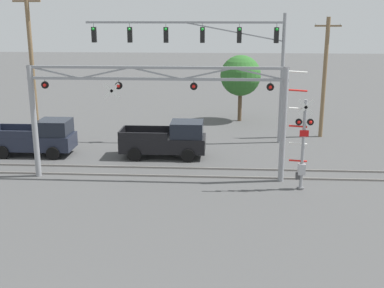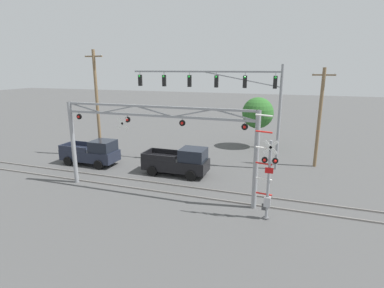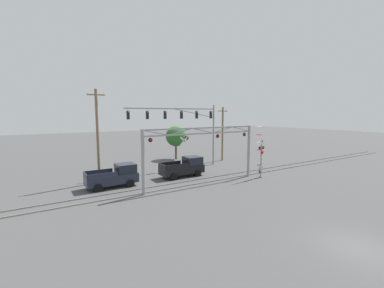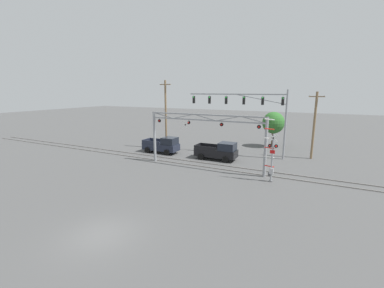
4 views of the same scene
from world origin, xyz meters
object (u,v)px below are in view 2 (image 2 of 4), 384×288
(pickup_truck_lead, at_px, (179,162))
(utility_pole_right, at_px, (320,117))
(crossing_gantry, at_px, (154,136))
(traffic_signal_span, at_px, (232,93))
(utility_pole_left, at_px, (97,103))
(crossing_signal_mast, at_px, (267,181))
(background_tree_beyond_span, at_px, (258,113))
(pickup_truck_following, at_px, (93,153))

(pickup_truck_lead, bearing_deg, utility_pole_right, 28.97)
(crossing_gantry, relative_size, traffic_signal_span, 1.02)
(utility_pole_left, bearing_deg, crossing_signal_mast, -25.14)
(traffic_signal_span, relative_size, background_tree_beyond_span, 2.45)
(background_tree_beyond_span, bearing_deg, pickup_truck_following, -140.34)
(crossing_gantry, bearing_deg, pickup_truck_following, 153.45)
(pickup_truck_following, distance_m, background_tree_beyond_span, 16.98)
(pickup_truck_following, distance_m, utility_pole_left, 4.85)
(traffic_signal_span, xyz_separation_m, utility_pole_left, (-12.45, -1.43, -1.16))
(utility_pole_left, xyz_separation_m, utility_pole_right, (19.54, 3.27, -0.79))
(background_tree_beyond_span, bearing_deg, utility_pole_left, -149.41)
(crossing_signal_mast, relative_size, utility_pole_right, 0.71)
(pickup_truck_following, height_order, background_tree_beyond_span, background_tree_beyond_span)
(crossing_gantry, distance_m, utility_pole_right, 14.37)
(crossing_signal_mast, xyz_separation_m, utility_pole_right, (3.15, 10.95, 2.04))
(crossing_signal_mast, bearing_deg, crossing_gantry, 170.93)
(traffic_signal_span, bearing_deg, crossing_gantry, -113.43)
(traffic_signal_span, bearing_deg, background_tree_beyond_span, 78.02)
(crossing_gantry, xyz_separation_m, pickup_truck_lead, (0.15, 4.03, -2.93))
(traffic_signal_span, xyz_separation_m, pickup_truck_lead, (-3.30, -3.91, -5.20))
(traffic_signal_span, distance_m, pickup_truck_following, 13.20)
(crossing_gantry, bearing_deg, utility_pole_right, 42.88)
(traffic_signal_span, xyz_separation_m, pickup_truck_following, (-11.47, -3.93, -5.20))
(utility_pole_left, bearing_deg, utility_pole_right, 9.49)
(crossing_gantry, distance_m, crossing_signal_mast, 7.67)
(traffic_signal_span, height_order, utility_pole_right, traffic_signal_span)
(crossing_signal_mast, xyz_separation_m, pickup_truck_following, (-15.41, 5.19, -1.21))
(crossing_gantry, relative_size, pickup_truck_lead, 2.58)
(background_tree_beyond_span, bearing_deg, utility_pole_right, -41.18)
(crossing_signal_mast, distance_m, background_tree_beyond_span, 16.16)
(traffic_signal_span, relative_size, utility_pole_left, 1.32)
(crossing_signal_mast, bearing_deg, background_tree_beyond_span, 98.93)
(traffic_signal_span, distance_m, background_tree_beyond_span, 7.39)
(traffic_signal_span, relative_size, pickup_truck_following, 2.60)
(utility_pole_right, bearing_deg, crossing_gantry, -137.12)
(utility_pole_right, bearing_deg, crossing_signal_mast, -106.06)
(pickup_truck_lead, height_order, utility_pole_right, utility_pole_right)
(utility_pole_left, bearing_deg, crossing_gantry, -35.86)
(pickup_truck_lead, height_order, pickup_truck_following, same)
(crossing_signal_mast, distance_m, utility_pole_right, 11.58)
(crossing_signal_mast, distance_m, pickup_truck_following, 16.31)
(crossing_gantry, bearing_deg, background_tree_beyond_span, 71.66)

